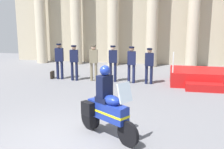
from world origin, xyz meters
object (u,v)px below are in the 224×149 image
motorcycle_with_rider (106,108)px  briefcase_on_ground (52,75)px  officer_in_row_3 (113,61)px  officer_in_row_4 (132,62)px  reviewing_stand (201,78)px  officer_in_row_1 (74,60)px  officer_in_row_2 (94,60)px  officer_in_row_5 (149,63)px  officer_in_row_0 (59,58)px

motorcycle_with_rider → briefcase_on_ground: 7.21m
officer_in_row_3 → motorcycle_with_rider: 5.97m
officer_in_row_4 → briefcase_on_ground: bearing=-10.7°
briefcase_on_ground → motorcycle_with_rider: bearing=-56.5°
reviewing_stand → briefcase_on_ground: 7.05m
motorcycle_with_rider → officer_in_row_1: bearing=151.3°
officer_in_row_2 → officer_in_row_5: officer_in_row_2 is taller
officer_in_row_0 → officer_in_row_1: size_ratio=1.03×
officer_in_row_1 → officer_in_row_4: bearing=172.1°
officer_in_row_1 → motorcycle_with_rider: bearing=107.4°
officer_in_row_0 → officer_in_row_3: (2.63, -0.04, -0.01)m
officer_in_row_0 → officer_in_row_4: 3.51m
officer_in_row_5 → briefcase_on_ground: 4.79m
briefcase_on_ground → officer_in_row_1: bearing=-9.0°
officer_in_row_5 → motorcycle_with_rider: (-0.75, -5.80, -0.16)m
reviewing_stand → motorcycle_with_rider: motorcycle_with_rider is taller
officer_in_row_5 → officer_in_row_3: bearing=-11.2°
officer_in_row_1 → motorcycle_with_rider: (2.77, -5.80, -0.20)m
officer_in_row_0 → officer_in_row_3: bearing=170.9°
officer_in_row_0 → officer_in_row_1: bearing=161.8°
officer_in_row_1 → officer_in_row_3: officer_in_row_3 is taller
officer_in_row_5 → officer_in_row_0: bearing=-9.9°
reviewing_stand → officer_in_row_3: size_ratio=1.61×
officer_in_row_1 → officer_in_row_5: officer_in_row_1 is taller
officer_in_row_1 → officer_in_row_3: (1.84, 0.10, 0.01)m
reviewing_stand → briefcase_on_ground: size_ratio=7.57×
officer_in_row_2 → motorcycle_with_rider: bearing=99.3°
motorcycle_with_rider → officer_in_row_4: bearing=126.3°
officer_in_row_3 → officer_in_row_4: bearing=166.4°
officer_in_row_1 → officer_in_row_3: bearing=174.8°
motorcycle_with_rider → officer_in_row_5: bearing=118.5°
reviewing_stand → briefcase_on_ground: (-7.04, -0.14, -0.14)m
officer_in_row_5 → briefcase_on_ground: size_ratio=4.51×
officer_in_row_1 → officer_in_row_5: 3.52m
officer_in_row_2 → officer_in_row_5: 2.59m
officer_in_row_0 → motorcycle_with_rider: bearing=112.8°
reviewing_stand → officer_in_row_5: 2.43m
officer_in_row_0 → officer_in_row_5: 4.30m
officer_in_row_3 → briefcase_on_ground: bearing=-9.9°
motorcycle_with_rider → briefcase_on_ground: size_ratio=5.28×
reviewing_stand → officer_in_row_4: 3.21m
reviewing_stand → officer_in_row_1: bearing=-176.8°
officer_in_row_4 → officer_in_row_0: bearing=-10.2°
officer_in_row_5 → reviewing_stand: bearing=179.8°
officer_in_row_4 → briefcase_on_ground: officer_in_row_4 is taller
reviewing_stand → officer_in_row_5: size_ratio=1.68×
reviewing_stand → officer_in_row_3: bearing=-176.7°
motorcycle_with_rider → briefcase_on_ground: (-3.97, 5.99, -0.61)m
officer_in_row_2 → briefcase_on_ground: officer_in_row_2 is taller
officer_in_row_4 → briefcase_on_ground: size_ratio=4.66×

